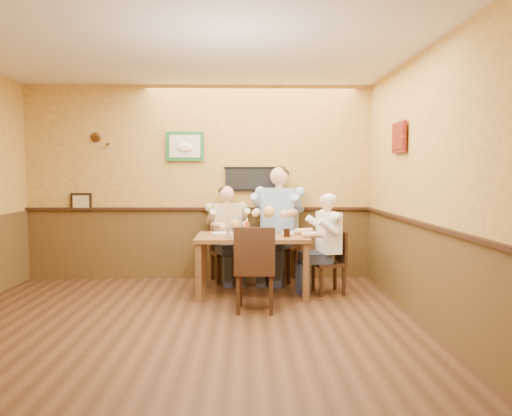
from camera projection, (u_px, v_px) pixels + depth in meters
The scene contains 17 objects.
room at pixel (191, 158), 4.90m from camera, with size 5.02×5.03×2.81m.
dining_table at pixel (252, 243), 6.31m from camera, with size 1.40×0.90×0.75m.
chair_back_left at pixel (226, 251), 7.06m from camera, with size 0.39×0.39×0.85m, color #351E10, non-canonical shape.
chair_back_right at pixel (280, 245), 7.11m from camera, with size 0.47×0.47×1.02m, color #351E10, non-canonical shape.
chair_right_end at pixel (328, 262), 6.35m from camera, with size 0.37×0.37×0.80m, color #351E10, non-canonical shape.
chair_near_side at pixel (255, 268), 5.54m from camera, with size 0.44×0.44×0.96m, color #351E10, non-canonical shape.
diner_tan_shirt at pixel (226, 239), 7.05m from camera, with size 0.56×0.56×1.22m, color beige, non-canonical shape.
diner_blue_polo at pixel (280, 230), 7.10m from camera, with size 0.67×0.67×1.46m, color #8AAACF, non-canonical shape.
diner_white_elder at pixel (329, 249), 6.33m from camera, with size 0.53×0.53×1.15m, color white, non-canonical shape.
water_glass_left at pixel (230, 233), 6.05m from camera, with size 0.08×0.08×0.13m, color white.
water_glass_mid at pixel (261, 233), 6.06m from camera, with size 0.08×0.08×0.11m, color white.
cola_tumbler at pixel (287, 233), 6.14m from camera, with size 0.08×0.08×0.11m, color black.
hot_sauce_bottle at pixel (247, 227), 6.32m from camera, with size 0.05×0.05×0.19m, color red.
salt_shaker at pixel (230, 231), 6.36m from camera, with size 0.04×0.04×0.09m, color silver.
pepper_shaker at pixel (245, 232), 6.25m from camera, with size 0.04×0.04×0.09m, color black.
plate_far_left at pixel (220, 233), 6.47m from camera, with size 0.23×0.23×0.02m, color white.
plate_far_right at pixel (290, 233), 6.51m from camera, with size 0.22×0.22×0.01m, color white.
Camera 1 is at (0.67, -4.76, 1.53)m, focal length 35.00 mm.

